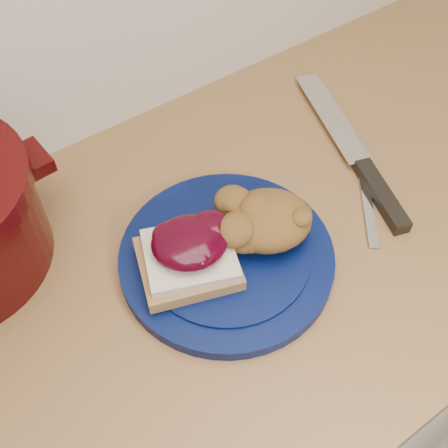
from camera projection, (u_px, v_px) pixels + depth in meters
base_cabinet at (209, 401)px, 1.09m from camera, size 4.00×0.60×0.86m
plate at (227, 257)px, 0.71m from camera, size 0.36×0.36×0.02m
sandwich at (189, 254)px, 0.67m from camera, size 0.14×0.13×0.06m
stuffing_mound at (268, 220)px, 0.70m from camera, size 0.14×0.13×0.06m
chef_knife at (367, 172)px, 0.80m from camera, size 0.13×0.33×0.02m
butter_knife at (367, 198)px, 0.78m from camera, size 0.11×0.14×0.00m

